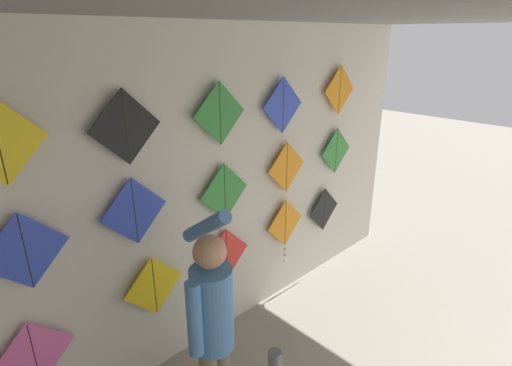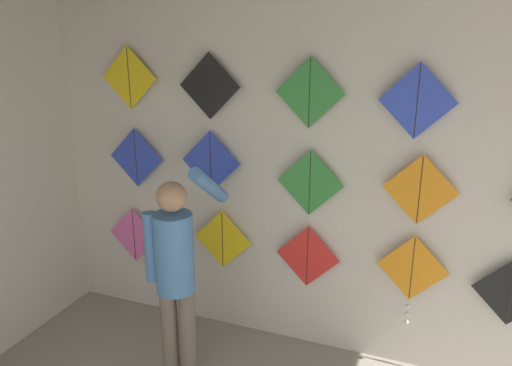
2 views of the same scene
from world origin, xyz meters
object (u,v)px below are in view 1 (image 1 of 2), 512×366
Objects in this scene: kite_11 at (126,127)px; kite_13 at (283,105)px; kite_3 at (285,227)px; kite_9 at (336,151)px; kite_0 at (34,355)px; kite_8 at (287,167)px; kite_2 at (227,254)px; shopkeeper at (212,322)px; kite_1 at (154,286)px; kite_6 at (134,211)px; kite_5 at (25,251)px; kite_14 at (340,90)px; kite_4 at (324,210)px; kite_12 at (220,114)px; kite_7 at (225,192)px.

kite_11 is 1.00× the size of kite_13.
kite_9 is at bearing 0.08° from kite_3.
kite_3 is at bearing -0.03° from kite_0.
kite_8 is 1.00× the size of kite_13.
kite_2 is 0.80m from kite_3.
shopkeeper is 1.72m from kite_3.
shopkeeper is at bearing -154.19° from kite_3.
kite_1 is 1.00× the size of kite_6.
shopkeeper is 3.25× the size of kite_9.
kite_5 is (-2.34, 0.00, 0.66)m from kite_3.
kite_6 reaches higher than shopkeeper.
kite_14 reaches higher than kite_3.
kite_3 is at bearing -22.06° from kite_8.
kite_11 is (-0.82, 0.00, 1.30)m from kite_2.
kite_4 is 1.00× the size of kite_12.
kite_12 reaches higher than kite_8.
kite_9 is (3.17, 0.00, -0.01)m from kite_5.
kite_7 is 1.00× the size of kite_9.
kite_7 is 1.00× the size of kite_8.
kite_4 is 2.64m from kite_11.
kite_12 reaches higher than kite_9.
shopkeeper is at bearing -162.35° from kite_14.
kite_7 is at bearing 0.00° from kite_11.
kite_1 reaches higher than kite_2.
kite_5 is 1.65m from kite_12.
kite_13 reaches higher than kite_7.
kite_2 is at bearing 0.00° from kite_0.
shopkeeper is 3.25× the size of kite_13.
kite_13 reaches higher than kite_6.
shopkeeper reaches higher than kite_3.
kite_0 is at bearing 180.00° from kite_12.
kite_4 is 1.00× the size of kite_13.
kite_4 is 2.40m from kite_6.
kite_6 reaches higher than kite_1.
kite_5 is at bearing 180.00° from kite_8.
kite_14 is (1.63, 0.00, 0.03)m from kite_12.
kite_5 is (0.08, 0.00, 0.73)m from kite_0.
kite_14 reaches higher than kite_8.
kite_7 is 1.62m from kite_9.
kite_9 is at bearing 0.00° from kite_7.
kite_2 is 1.00× the size of kite_4.
kite_6 is at bearing 179.96° from kite_3.
kite_6 reaches higher than kite_2.
kite_0 is 1.00× the size of kite_8.
kite_6 is 1.00× the size of kite_12.
kite_12 is at bearing 179.92° from kite_3.
kite_11 is (-0.82, 0.00, 0.69)m from kite_7.
kite_7 is at bearing 180.00° from kite_8.
kite_1 is 0.74m from kite_2.
kite_13 is (-0.08, 0.00, 0.61)m from kite_8.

